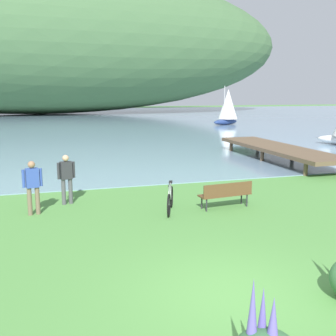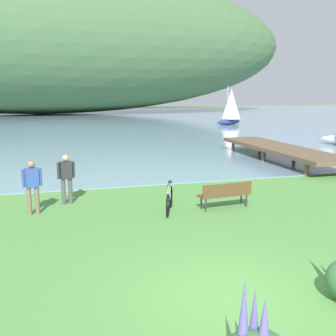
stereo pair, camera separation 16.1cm
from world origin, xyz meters
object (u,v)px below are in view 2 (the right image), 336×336
(park_bench_near_camera, at_px, (225,193))
(person_at_shoreline, at_px, (66,176))
(sailboat_mid_bay, at_px, (231,107))
(person_on_the_grass, at_px, (32,184))
(bicycle_leaning_near_bench, at_px, (169,200))

(park_bench_near_camera, height_order, person_at_shoreline, person_at_shoreline)
(park_bench_near_camera, bearing_deg, person_at_shoreline, 158.11)
(sailboat_mid_bay, bearing_deg, park_bench_near_camera, -114.65)
(person_at_shoreline, bearing_deg, person_on_the_grass, -137.71)
(person_at_shoreline, distance_m, person_on_the_grass, 1.43)
(person_at_shoreline, xyz_separation_m, sailboat_mid_bay, (19.57, 29.70, 1.15))
(bicycle_leaning_near_bench, distance_m, person_on_the_grass, 4.33)
(person_at_shoreline, height_order, sailboat_mid_bay, sailboat_mid_bay)
(person_at_shoreline, relative_size, person_on_the_grass, 1.00)
(person_on_the_grass, bearing_deg, person_at_shoreline, 42.29)
(person_on_the_grass, bearing_deg, bicycle_leaning_near_bench, -12.24)
(park_bench_near_camera, height_order, sailboat_mid_bay, sailboat_mid_bay)
(person_at_shoreline, distance_m, sailboat_mid_bay, 35.59)
(bicycle_leaning_near_bench, relative_size, person_on_the_grass, 0.98)
(person_on_the_grass, bearing_deg, sailboat_mid_bay, 56.08)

